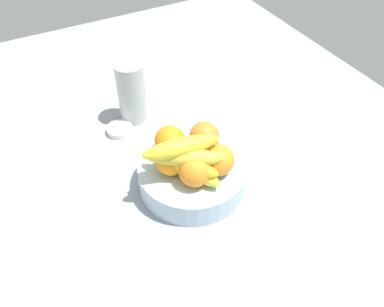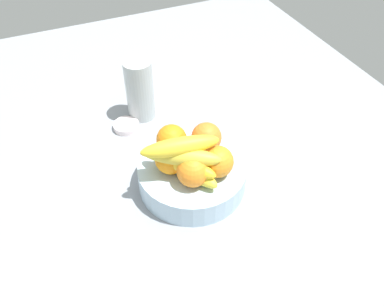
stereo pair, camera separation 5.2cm
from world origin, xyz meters
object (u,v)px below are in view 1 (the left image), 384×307
at_px(jar_lid, 120,130).
at_px(fruit_bowl, 192,175).
at_px(orange_front_left, 204,137).
at_px(orange_center, 171,160).
at_px(orange_back_left, 195,171).
at_px(thermos_tumbler, 131,93).
at_px(orange_back_right, 218,160).
at_px(orange_front_right, 170,141).
at_px(banana_bunch, 184,159).

bearing_deg(jar_lid, fruit_bowl, 17.71).
xyz_separation_m(orange_front_left, orange_center, (0.03, -0.10, 0.00)).
xyz_separation_m(fruit_bowl, orange_back_left, (0.05, -0.02, 0.07)).
distance_m(thermos_tumbler, jar_lid, 0.11).
xyz_separation_m(orange_back_right, thermos_tumbler, (-0.34, -0.07, -0.01)).
height_order(fruit_bowl, jar_lid, fruit_bowl).
xyz_separation_m(orange_front_right, banana_bunch, (0.08, -0.01, 0.02)).
height_order(orange_front_left, thermos_tumbler, thermos_tumbler).
xyz_separation_m(orange_back_left, banana_bunch, (-0.03, -0.01, 0.02)).
height_order(orange_back_left, banana_bunch, banana_bunch).
bearing_deg(banana_bunch, orange_back_left, 23.31).
xyz_separation_m(orange_center, banana_bunch, (0.03, 0.02, 0.02)).
relative_size(orange_back_left, banana_bunch, 0.41).
distance_m(fruit_bowl, banana_bunch, 0.09).
xyz_separation_m(orange_back_left, orange_back_right, (-0.00, 0.06, 0.00)).
bearing_deg(fruit_bowl, jar_lid, -162.29).
bearing_deg(orange_center, fruit_bowl, 79.78).
bearing_deg(orange_front_left, fruit_bowl, -53.64).
bearing_deg(orange_back_right, jar_lid, -157.39).
bearing_deg(orange_back_left, orange_front_right, -177.11).
height_order(orange_front_left, jar_lid, orange_front_left).
bearing_deg(banana_bunch, orange_back_right, 71.68).
bearing_deg(jar_lid, orange_center, 8.06).
distance_m(orange_center, orange_back_left, 0.06).
distance_m(orange_back_left, jar_lid, 0.33).
distance_m(orange_front_left, orange_center, 0.11).
relative_size(orange_back_left, jar_lid, 1.02).
xyz_separation_m(orange_center, jar_lid, (-0.25, -0.04, -0.09)).
bearing_deg(orange_back_left, banana_bunch, -156.69).
distance_m(fruit_bowl, jar_lid, 0.28).
distance_m(fruit_bowl, thermos_tumbler, 0.30).
bearing_deg(orange_front_right, orange_center, -23.50).
bearing_deg(orange_back_right, orange_back_left, -86.19).
bearing_deg(orange_back_right, orange_center, -119.18).
height_order(orange_front_left, orange_back_left, same).
relative_size(orange_front_right, banana_bunch, 0.41).
distance_m(orange_back_left, banana_bunch, 0.03).
bearing_deg(banana_bunch, thermos_tumbler, 179.20).
height_order(fruit_bowl, orange_center, orange_center).
bearing_deg(orange_front_left, orange_back_right, -7.63).
bearing_deg(orange_back_right, fruit_bowl, -134.40).
distance_m(orange_front_right, thermos_tumbler, 0.23).
bearing_deg(orange_center, orange_front_left, 106.98).
distance_m(orange_front_left, orange_back_left, 0.11).
height_order(orange_front_left, orange_center, same).
distance_m(orange_center, banana_bunch, 0.04).
height_order(orange_front_right, banana_bunch, banana_bunch).
bearing_deg(jar_lid, orange_front_right, 17.08).
xyz_separation_m(thermos_tumbler, jar_lid, (0.04, -0.06, -0.08)).
xyz_separation_m(orange_back_left, jar_lid, (-0.31, -0.07, -0.09)).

